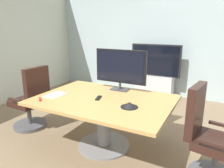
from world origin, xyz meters
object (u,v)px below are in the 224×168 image
at_px(tv_monitor, 120,68).
at_px(conference_phone, 129,105).
at_px(conference_table, 104,110).
at_px(wall_display_unit, 155,80).
at_px(office_chair_left, 32,103).
at_px(remote_control, 98,98).
at_px(office_chair_right, 208,141).

height_order(tv_monitor, conference_phone, tv_monitor).
bearing_deg(conference_table, conference_phone, -17.69).
relative_size(tv_monitor, wall_display_unit, 0.64).
distance_m(office_chair_left, remote_control, 1.34).
bearing_deg(office_chair_left, conference_table, 95.19).
relative_size(office_chair_right, conference_phone, 4.95).
bearing_deg(office_chair_right, remote_control, 98.86).
distance_m(conference_table, conference_phone, 0.51).
relative_size(office_chair_left, conference_phone, 4.95).
xyz_separation_m(office_chair_right, tv_monitor, (-1.36, 0.52, 0.64)).
bearing_deg(wall_display_unit, tv_monitor, -89.07).
bearing_deg(office_chair_right, wall_display_unit, 36.76).
xyz_separation_m(conference_table, remote_control, (-0.06, -0.04, 0.18)).
bearing_deg(remote_control, conference_phone, -27.28).
height_order(office_chair_right, wall_display_unit, wall_display_unit).
bearing_deg(tv_monitor, office_chair_left, -158.22).
relative_size(office_chair_left, remote_control, 6.41).
height_order(office_chair_left, office_chair_right, same).
height_order(office_chair_right, conference_phone, office_chair_right).
distance_m(office_chair_left, conference_phone, 1.85).
bearing_deg(conference_table, office_chair_left, -177.36).
distance_m(office_chair_left, wall_display_unit, 2.95).
height_order(office_chair_left, conference_phone, office_chair_left).
height_order(wall_display_unit, conference_phone, wall_display_unit).
relative_size(conference_table, conference_phone, 8.54).
distance_m(office_chair_right, conference_phone, 0.99).
height_order(tv_monitor, wall_display_unit, tv_monitor).
bearing_deg(conference_table, wall_display_unit, 90.31).
xyz_separation_m(conference_table, tv_monitor, (0.02, 0.49, 0.53)).
xyz_separation_m(office_chair_right, remote_control, (-1.44, -0.01, 0.29)).
height_order(office_chair_right, remote_control, office_chair_right).
bearing_deg(tv_monitor, remote_control, -99.07).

